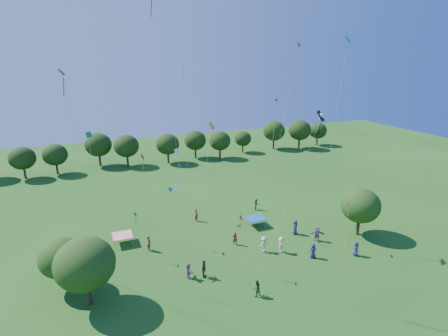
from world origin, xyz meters
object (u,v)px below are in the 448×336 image
tent_blue (255,218)px  pirate_kite (320,119)px  near_tree_west (85,264)px  near_tree_north (62,258)px  tent_red_stripe (122,235)px  red_high_kite (160,39)px  near_tree_east (361,206)px

tent_blue → pirate_kite: bearing=-54.7°
tent_blue → near_tree_west: bearing=-158.7°
near_tree_north → pirate_kite: pirate_kite is taller
tent_red_stripe → tent_blue: size_ratio=1.00×
pirate_kite → red_high_kite: 18.24m
tent_red_stripe → red_high_kite: (3.88, -7.43, 21.02)m
near_tree_north → tent_red_stripe: 9.07m
near_tree_north → near_tree_east: near_tree_east is taller
tent_red_stripe → tent_blue: same height
near_tree_west → tent_blue: (20.28, 7.90, -3.00)m
near_tree_east → red_high_kite: red_high_kite is taller
near_tree_west → tent_red_stripe: size_ratio=2.87×
near_tree_east → red_high_kite: 29.28m
tent_blue → near_tree_north: bearing=-168.3°
near_tree_east → near_tree_north: bearing=176.0°
tent_red_stripe → red_high_kite: red_high_kite is taller
near_tree_east → tent_red_stripe: size_ratio=2.67×
near_tree_north → tent_red_stripe: bearing=47.0°
near_tree_west → pirate_kite: (24.48, 1.96, 10.43)m
pirate_kite → tent_blue: bearing=125.3°
near_tree_west → near_tree_east: size_ratio=1.08×
near_tree_north → near_tree_east: size_ratio=0.85×
near_tree_north → red_high_kite: 21.31m
red_high_kite → near_tree_west: bearing=-163.7°
tent_red_stripe → tent_blue: 16.36m
near_tree_west → pirate_kite: bearing=4.6°
near_tree_north → tent_blue: near_tree_north is taller
near_tree_north → pirate_kite: (26.46, -1.34, 11.26)m
near_tree_west → near_tree_north: 3.94m
near_tree_north → near_tree_east: 32.81m
near_tree_west → near_tree_east: (30.74, 1.03, -0.24)m
near_tree_west → red_high_kite: 19.81m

